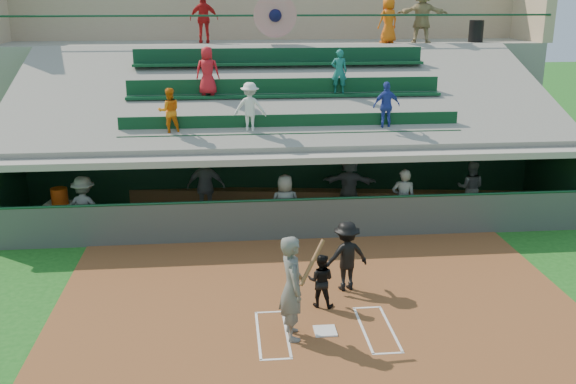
{
  "coord_description": "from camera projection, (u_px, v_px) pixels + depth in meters",
  "views": [
    {
      "loc": [
        -1.8,
        -10.98,
        6.28
      ],
      "look_at": [
        -0.38,
        3.5,
        1.8
      ],
      "focal_mm": 40.0,
      "sensor_mm": 36.0,
      "label": 1
    }
  ],
  "objects": [
    {
      "name": "concourse_slab",
      "position": [
        273.0,
        103.0,
        24.62
      ],
      "size": [
        20.0,
        3.0,
        4.6
      ],
      "primitive_type": "cube",
      "color": "gray",
      "rests_on": "ground"
    },
    {
      "name": "ground",
      "position": [
        325.0,
        332.0,
        12.46
      ],
      "size": [
        100.0,
        100.0,
        0.0
      ],
      "primitive_type": "plane",
      "color": "#195818",
      "rests_on": "ground"
    },
    {
      "name": "batters_box_chalk",
      "position": [
        325.0,
        331.0,
        12.45
      ],
      "size": [
        2.65,
        1.85,
        0.01
      ],
      "color": "silver",
      "rests_on": "dirt_slab"
    },
    {
      "name": "concourse_staff_c",
      "position": [
        422.0,
        15.0,
        23.29
      ],
      "size": [
        1.91,
        1.12,
        1.97
      ],
      "primitive_type": "imported",
      "rotation": [
        0.0,
        0.0,
        2.82
      ],
      "color": "tan",
      "rests_on": "concourse_slab"
    },
    {
      "name": "dirt_slab",
      "position": [
        321.0,
        320.0,
        12.93
      ],
      "size": [
        11.0,
        9.0,
        0.02
      ],
      "primitive_type": "cube",
      "color": "brown",
      "rests_on": "ground"
    },
    {
      "name": "dugout_player_d",
      "position": [
        349.0,
        184.0,
        19.06
      ],
      "size": [
        1.67,
        0.87,
        1.72
      ],
      "primitive_type": "imported",
      "rotation": [
        0.0,
        0.0,
        2.9
      ],
      "color": "#60635D",
      "rests_on": "dugout_floor"
    },
    {
      "name": "dugout_player_e",
      "position": [
        403.0,
        200.0,
        17.51
      ],
      "size": [
        0.73,
        0.58,
        1.76
      ],
      "primitive_type": "imported",
      "rotation": [
        0.0,
        0.0,
        2.87
      ],
      "color": "#61645E",
      "rests_on": "dugout_floor"
    },
    {
      "name": "home_plate",
      "position": [
        325.0,
        331.0,
        12.45
      ],
      "size": [
        0.43,
        0.43,
        0.03
      ],
      "primitive_type": "cube",
      "color": "white",
      "rests_on": "dirt_slab"
    },
    {
      "name": "concourse_staff_a",
      "position": [
        204.0,
        19.0,
        23.02
      ],
      "size": [
        1.03,
        0.45,
        1.73
      ],
      "primitive_type": "imported",
      "rotation": [
        0.0,
        0.0,
        3.17
      ],
      "color": "red",
      "rests_on": "concourse_slab"
    },
    {
      "name": "grandstand",
      "position": [
        279.0,
        118.0,
        21.79
      ],
      "size": [
        20.4,
        10.4,
        7.8
      ],
      "color": "#4C524D",
      "rests_on": "ground"
    },
    {
      "name": "white_table",
      "position": [
        63.0,
        217.0,
        17.65
      ],
      "size": [
        0.98,
        0.79,
        0.78
      ],
      "primitive_type": "cube",
      "rotation": [
        0.0,
        0.0,
        -0.15
      ],
      "color": "silver",
      "rests_on": "dugout_floor"
    },
    {
      "name": "dugout_floor",
      "position": [
        290.0,
        217.0,
        18.87
      ],
      "size": [
        16.0,
        3.5,
        0.04
      ],
      "primitive_type": "cube",
      "color": "gray",
      "rests_on": "ground"
    },
    {
      "name": "dugout_player_c",
      "position": [
        285.0,
        205.0,
        17.21
      ],
      "size": [
        0.84,
        0.57,
        1.68
      ],
      "primitive_type": "imported",
      "rotation": [
        0.0,
        0.0,
        3.18
      ],
      "color": "#5E605B",
      "rests_on": "dugout_floor"
    },
    {
      "name": "trash_bin",
      "position": [
        476.0,
        31.0,
        23.73
      ],
      "size": [
        0.53,
        0.53,
        0.79
      ],
      "primitive_type": "cylinder",
      "color": "black",
      "rests_on": "concourse_slab"
    },
    {
      "name": "dugout_player_f",
      "position": [
        470.0,
        188.0,
        18.9
      ],
      "size": [
        0.95,
        0.86,
        1.59
      ],
      "primitive_type": "imported",
      "rotation": [
        0.0,
        0.0,
        2.74
      ],
      "color": "#565954",
      "rests_on": "dugout_floor"
    },
    {
      "name": "home_umpire",
      "position": [
        346.0,
        256.0,
        14.04
      ],
      "size": [
        1.12,
        0.8,
        1.57
      ],
      "primitive_type": "imported",
      "rotation": [
        0.0,
        0.0,
        3.37
      ],
      "color": "black",
      "rests_on": "dirt_slab"
    },
    {
      "name": "dugout_player_b",
      "position": [
        206.0,
        187.0,
        18.53
      ],
      "size": [
        1.13,
        0.56,
        1.87
      ],
      "primitive_type": "imported",
      "rotation": [
        0.0,
        0.0,
        3.05
      ],
      "color": "#5A5D58",
      "rests_on": "dugout_floor"
    },
    {
      "name": "dugout_player_a",
      "position": [
        85.0,
        208.0,
        16.92
      ],
      "size": [
        1.21,
        0.83,
        1.72
      ],
      "primitive_type": "imported",
      "rotation": [
        0.0,
        0.0,
        2.96
      ],
      "color": "#545752",
      "rests_on": "dugout_floor"
    },
    {
      "name": "water_cooler",
      "position": [
        59.0,
        196.0,
        17.42
      ],
      "size": [
        0.45,
        0.45,
        0.45
      ],
      "primitive_type": "cylinder",
      "color": "#CA430B",
      "rests_on": "white_table"
    },
    {
      "name": "batter_at_plate",
      "position": [
        292.0,
        287.0,
        11.98
      ],
      "size": [
        0.91,
        0.81,
        2.04
      ],
      "color": "#535651",
      "rests_on": "dirt_slab"
    },
    {
      "name": "dugout_bench",
      "position": [
        294.0,
        197.0,
        19.9
      ],
      "size": [
        15.33,
        2.62,
        0.46
      ],
      "primitive_type": "cube",
      "rotation": [
        0.0,
        0.0,
        -0.14
      ],
      "color": "brown",
      "rests_on": "dugout_floor"
    },
    {
      "name": "catcher",
      "position": [
        321.0,
        281.0,
        13.32
      ],
      "size": [
        0.67,
        0.58,
        1.16
      ],
      "primitive_type": "imported",
      "rotation": [
        0.0,
        0.0,
        2.84
      ],
      "color": "black",
      "rests_on": "dirt_slab"
    },
    {
      "name": "concourse_staff_b",
      "position": [
        388.0,
        20.0,
        23.12
      ],
      "size": [
        0.93,
        0.79,
        1.62
      ],
      "primitive_type": "imported",
      "rotation": [
        0.0,
        0.0,
        3.56
      ],
      "color": "#DE5C0D",
      "rests_on": "concourse_slab"
    }
  ]
}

